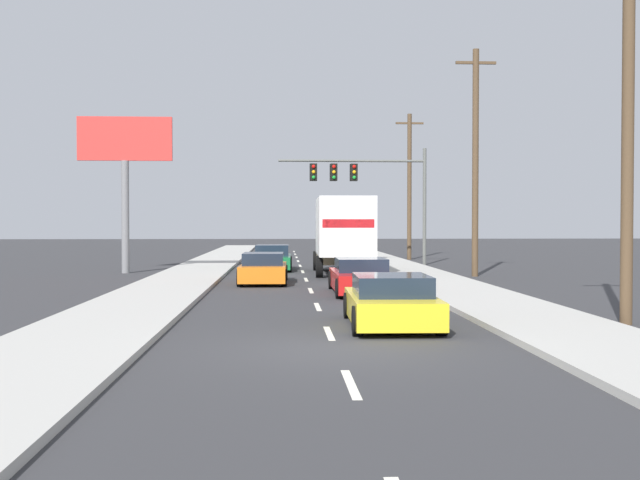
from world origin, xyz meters
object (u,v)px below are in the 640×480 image
at_px(utility_pole_near, 628,117).
at_px(utility_pole_far, 409,185).
at_px(car_red, 361,277).
at_px(roadside_billboard, 125,160).
at_px(traffic_signal_mast, 357,179).
at_px(box_truck, 343,231).
at_px(car_orange, 263,269).
at_px(car_green, 272,259).
at_px(utility_pole_mid, 475,160).
at_px(car_yellow, 391,302).

distance_m(utility_pole_near, utility_pole_far, 30.50).
distance_m(car_red, roadside_billboard, 15.32).
height_order(traffic_signal_mast, utility_pole_near, utility_pole_near).
xyz_separation_m(traffic_signal_mast, utility_pole_far, (4.01, 6.15, -0.01)).
height_order(traffic_signal_mast, roadside_billboard, roadside_billboard).
bearing_deg(box_truck, car_orange, -125.81).
distance_m(traffic_signal_mast, utility_pole_far, 7.35).
height_order(car_green, utility_pole_near, utility_pole_near).
bearing_deg(roadside_billboard, car_orange, -43.28).
relative_size(car_orange, traffic_signal_mast, 0.50).
height_order(utility_pole_near, utility_pole_mid, utility_pole_mid).
height_order(box_truck, car_red, box_truck).
bearing_deg(utility_pole_far, car_green, -130.39).
distance_m(car_orange, traffic_signal_mast, 13.82).
height_order(car_green, utility_pole_far, utility_pole_far).
bearing_deg(utility_pole_near, car_yellow, -179.90).
bearing_deg(utility_pole_far, car_yellow, -100.66).
relative_size(car_yellow, utility_pole_near, 0.43).
xyz_separation_m(car_green, roadside_billboard, (-6.91, -1.78, 4.77)).
relative_size(car_green, utility_pole_mid, 0.44).
bearing_deg(car_yellow, car_orange, 104.85).
bearing_deg(car_yellow, utility_pole_mid, 68.61).
bearing_deg(car_green, roadside_billboard, -165.56).
bearing_deg(car_green, utility_pole_near, -67.14).
xyz_separation_m(box_truck, utility_pole_near, (5.24, -17.07, 2.84)).
bearing_deg(utility_pole_far, utility_pole_near, -90.37).
bearing_deg(roadside_billboard, car_red, -46.23).
relative_size(car_red, traffic_signal_mast, 0.54).
distance_m(box_truck, utility_pole_mid, 6.76).
bearing_deg(roadside_billboard, box_truck, -7.72).
bearing_deg(box_truck, utility_pole_mid, -15.40).
height_order(car_yellow, utility_pole_mid, utility_pole_mid).
xyz_separation_m(utility_pole_near, utility_pole_mid, (0.52, 15.48, 0.32)).
height_order(car_green, car_orange, car_green).
relative_size(traffic_signal_mast, utility_pole_near, 0.88).
relative_size(utility_pole_mid, utility_pole_far, 1.07).
distance_m(car_yellow, utility_pole_near, 7.01).
height_order(utility_pole_mid, utility_pole_far, utility_pole_mid).
distance_m(car_orange, box_truck, 6.21).
distance_m(car_green, box_truck, 4.79).
distance_m(car_orange, car_red, 5.42).
bearing_deg(traffic_signal_mast, box_truck, -101.08).
height_order(box_truck, roadside_billboard, roadside_billboard).
xyz_separation_m(car_green, car_yellow, (2.99, -20.24, -0.01)).
distance_m(car_green, car_red, 12.69).
relative_size(car_orange, utility_pole_mid, 0.41).
relative_size(car_green, car_yellow, 1.09).
relative_size(box_truck, utility_pole_mid, 0.75).
bearing_deg(traffic_signal_mast, car_orange, -112.17).
bearing_deg(utility_pole_mid, roadside_billboard, 169.46).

